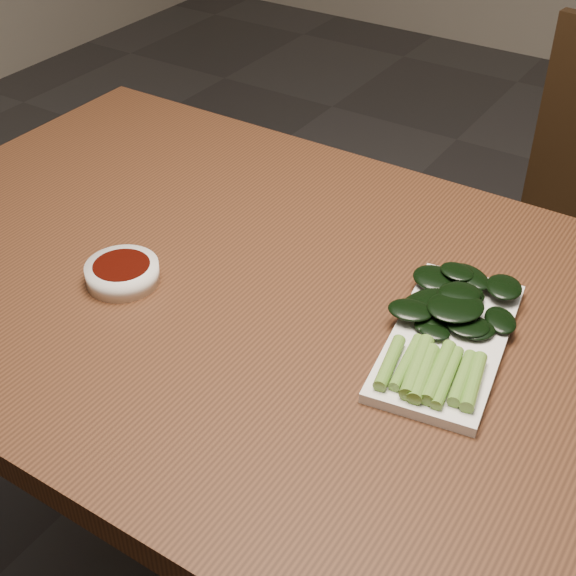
# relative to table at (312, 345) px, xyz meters

# --- Properties ---
(table) EXTENTS (1.40, 0.80, 0.75)m
(table) POSITION_rel_table_xyz_m (0.00, 0.00, 0.00)
(table) COLOR #462514
(table) RESTS_ON ground
(sauce_bowl) EXTENTS (0.10, 0.10, 0.03)m
(sauce_bowl) POSITION_rel_table_xyz_m (-0.24, -0.10, 0.09)
(sauce_bowl) COLOR white
(sauce_bowl) RESTS_ON table
(serving_plate) EXTENTS (0.18, 0.30, 0.01)m
(serving_plate) POSITION_rel_table_xyz_m (0.18, 0.02, 0.08)
(serving_plate) COLOR white
(serving_plate) RESTS_ON table
(gai_lan) EXTENTS (0.18, 0.28, 0.02)m
(gai_lan) POSITION_rel_table_xyz_m (0.17, 0.03, 0.10)
(gai_lan) COLOR olive
(gai_lan) RESTS_ON serving_plate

